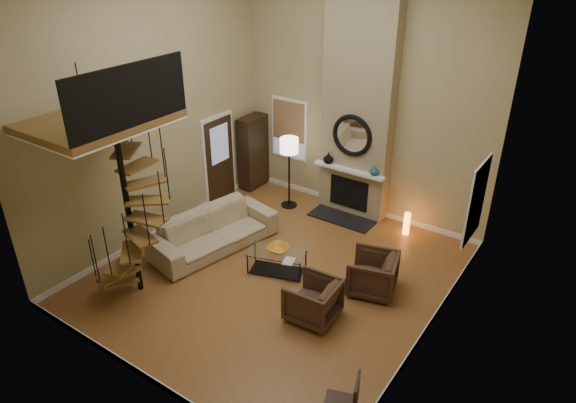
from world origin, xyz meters
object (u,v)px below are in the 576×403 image
Objects in this scene: sofa at (214,230)px; accent_lamp at (407,224)px; floor_lamp at (289,151)px; armchair_near at (377,275)px; hutch at (253,151)px; armchair_far at (317,301)px; side_chair at (346,401)px; coffee_table at (277,259)px.

accent_lamp is at bearing -36.07° from sofa.
sofa is 1.52× the size of floor_lamp.
armchair_near is (3.44, 0.54, -0.04)m from sofa.
hutch reaches higher than sofa.
side_chair is at bearing 37.67° from armchair_far.
hutch is 1.50m from floor_lamp.
accent_lamp is at bearing -0.45° from hutch.
accent_lamp reaches higher than coffee_table.
sofa is at bearing -179.93° from coffee_table.
floor_lamp is at bearing -142.72° from armchair_far.
hutch reaches higher than armchair_far.
armchair_far is 1.53m from coffee_table.
sofa is 4.14m from accent_lamp.
side_chair reaches higher than armchair_far.
sofa is at bearing -107.39° from armchair_far.
armchair_far reaches higher than accent_lamp.
sofa is 1.60m from coffee_table.
armchair_near is 3.11m from side_chair.
armchair_far is 0.90× the size of side_chair.
floor_lamp reaches higher than armchair_far.
armchair_far is 2.25m from side_chair.
armchair_near is 1.68× the size of accent_lamp.
armchair_far is 1.61× the size of accent_lamp.
armchair_far is 0.47× the size of floor_lamp.
coffee_table is at bearing -89.07° from armchair_near.
coffee_table is 1.33× the size of side_chair.
floor_lamp reaches higher than armchair_near.
hutch reaches higher than side_chair.
armchair_near is 0.93× the size of side_chair.
hutch is 1.50× the size of coffee_table.
armchair_far is at bearing -92.50° from accent_lamp.
coffee_table is 3.72m from side_chair.
floor_lamp is 1.92× the size of side_chair.
sofa is 5.24× the size of accent_lamp.
armchair_near is 1.04× the size of armchair_far.
armchair_near is at bearing -30.02° from floor_lamp.
hutch is at bearing 179.55° from accent_lamp.
armchair_far is 3.47m from accent_lamp.
floor_lamp is (-3.19, 1.84, 1.06)m from armchair_near.
floor_lamp is 3.09m from accent_lamp.
floor_lamp is (0.25, 2.38, 1.02)m from sofa.
hutch is at bearing 136.88° from side_chair.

